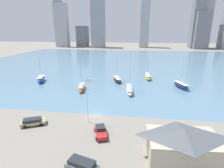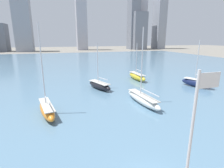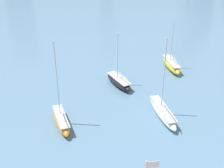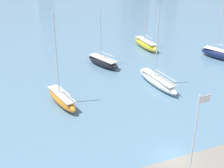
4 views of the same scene
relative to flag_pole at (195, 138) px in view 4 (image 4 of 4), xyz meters
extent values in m
plane|color=gray|center=(0.77, 3.94, -5.57)|extent=(500.00, 500.00, 0.00)
cube|color=slate|center=(0.77, 73.94, -5.57)|extent=(180.00, 140.00, 0.00)
cylinder|color=silver|center=(-0.06, 0.00, -0.48)|extent=(0.14, 0.14, 10.19)
cube|color=white|center=(0.56, 0.00, 4.12)|extent=(1.10, 0.03, 0.70)
ellipsoid|color=#19234C|center=(26.07, 27.36, -4.63)|extent=(4.85, 7.88, 1.87)
cube|color=silver|center=(26.07, 27.36, -3.75)|extent=(3.98, 6.46, 0.10)
cube|color=#2D2D33|center=(26.07, 27.36, -5.15)|extent=(0.68, 1.34, 0.84)
cylinder|color=silver|center=(25.85, 27.89, 0.94)|extent=(0.18, 0.18, 9.27)
ellipsoid|color=orange|center=(-7.96, 20.79, -4.68)|extent=(3.43, 8.51, 1.78)
cube|color=#BCB7AD|center=(-7.96, 20.79, -3.84)|extent=(2.81, 6.98, 0.10)
cube|color=#2D2D33|center=(-7.96, 20.79, -5.17)|extent=(0.46, 1.50, 0.80)
cylinder|color=silver|center=(-8.09, 21.40, 2.17)|extent=(0.18, 0.18, 11.92)
cylinder|color=silver|center=(-7.71, 19.53, -2.69)|extent=(0.90, 3.76, 0.14)
ellipsoid|color=white|center=(8.25, 20.92, -4.74)|extent=(2.83, 10.36, 1.65)
cube|color=#BCB7AD|center=(8.25, 20.92, -3.97)|extent=(2.32, 8.49, 0.10)
cube|color=#2D2D33|center=(8.25, 20.92, -5.20)|extent=(0.33, 1.85, 0.74)
cylinder|color=silver|center=(8.18, 21.68, 1.91)|extent=(0.18, 0.18, 11.65)
cylinder|color=silver|center=(8.43, 18.96, -2.82)|extent=(0.64, 5.46, 0.14)
ellipsoid|color=yellow|center=(15.26, 38.43, -4.62)|extent=(2.31, 8.93, 1.89)
cube|color=#BCB7AD|center=(15.26, 38.43, -3.73)|extent=(1.89, 7.32, 0.10)
cube|color=#2D2D33|center=(15.26, 38.43, -5.14)|extent=(0.23, 1.60, 0.85)
cylinder|color=silver|center=(15.23, 39.09, 0.48)|extent=(0.18, 0.18, 8.31)
cylinder|color=silver|center=(15.30, 37.41, -2.58)|extent=(0.28, 3.37, 0.14)
ellipsoid|color=black|center=(2.99, 32.54, -4.75)|extent=(4.90, 8.29, 1.63)
cube|color=#BCB7AD|center=(2.99, 32.54, -3.99)|extent=(4.02, 6.80, 0.10)
cube|color=#2D2D33|center=(2.99, 32.54, -5.20)|extent=(0.67, 1.41, 0.73)
cylinder|color=silver|center=(2.77, 33.10, 0.49)|extent=(0.18, 0.18, 8.86)
cylinder|color=silver|center=(3.45, 31.33, -2.84)|extent=(1.49, 3.60, 0.14)
camera|label=1|loc=(9.74, -33.48, 14.10)|focal=28.00mm
camera|label=2|loc=(-5.70, -5.84, 5.89)|focal=28.00mm
camera|label=3|loc=(-5.90, -19.82, 22.86)|focal=50.00mm
camera|label=4|loc=(-16.29, -19.43, 17.36)|focal=50.00mm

